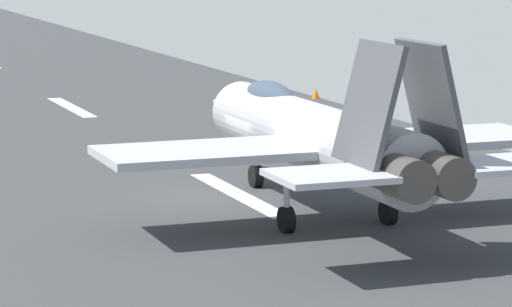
{
  "coord_description": "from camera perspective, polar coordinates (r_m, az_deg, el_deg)",
  "views": [
    {
      "loc": [
        -40.28,
        14.62,
        8.33
      ],
      "look_at": [
        -4.94,
        1.26,
        2.2
      ],
      "focal_mm": 94.01,
      "sensor_mm": 36.0,
      "label": 1
    }
  ],
  "objects": [
    {
      "name": "runway_strip",
      "position": [
        43.63,
        -0.73,
        -1.78
      ],
      "size": [
        240.0,
        26.0,
        0.02
      ],
      "color": "#3A3C3D",
      "rests_on": "ground"
    },
    {
      "name": "marker_cone_far",
      "position": [
        69.53,
        2.56,
        2.55
      ],
      "size": [
        0.44,
        0.44,
        0.55
      ],
      "primitive_type": "cone",
      "color": "orange",
      "rests_on": "ground"
    },
    {
      "name": "fighter_jet",
      "position": [
        40.09,
        2.41,
        0.82
      ],
      "size": [
        17.46,
        13.5,
        5.69
      ],
      "color": "#B6B7BA",
      "rests_on": "ground"
    },
    {
      "name": "ground_plane",
      "position": [
        43.65,
        -0.74,
        -1.79
      ],
      "size": [
        400.0,
        400.0,
        0.0
      ],
      "primitive_type": "plane",
      "color": "slate"
    }
  ]
}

